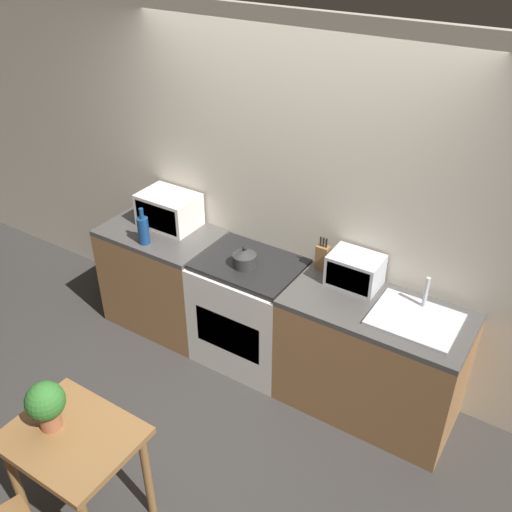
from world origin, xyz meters
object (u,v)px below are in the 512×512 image
Objects in this scene: stove_range at (250,311)px; microwave at (169,210)px; bottle at (143,230)px; toaster_oven at (355,270)px; dining_table at (75,450)px; kettle at (245,258)px.

microwave is (-0.85, 0.12, 0.59)m from stove_range.
bottle is 1.63m from toaster_oven.
bottle is at bearing -86.55° from microwave.
bottle is at bearing -166.33° from stove_range.
stove_range is 1.72m from dining_table.
toaster_oven is at bearing 67.24° from dining_table.
microwave is (-0.85, 0.18, 0.07)m from kettle.
stove_range is 0.96m from toaster_oven.
bottle reaches higher than toaster_oven.
kettle is 0.50× the size of toaster_oven.
kettle is at bearing -96.86° from stove_range.
stove_range is 3.01× the size of bottle.
toaster_oven is at bearing 1.33° from microwave.
bottle reaches higher than microwave.
microwave is at bearing 171.76° from stove_range.
kettle is at bearing -164.15° from toaster_oven.
dining_table is at bearing -61.98° from bottle.
kettle is 1.70m from dining_table.
kettle is (-0.01, -0.05, 0.52)m from stove_range.
dining_table is (0.82, -1.84, -0.44)m from microwave.
bottle reaches higher than stove_range.
microwave is at bearing 114.14° from dining_table.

